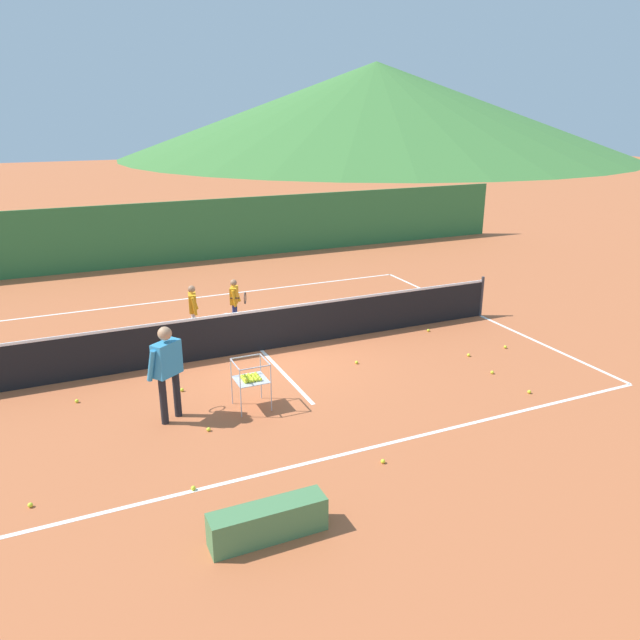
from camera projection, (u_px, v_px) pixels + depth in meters
ground_plane at (262, 350)px, 13.69m from camera, size 120.00×120.00×0.00m
line_baseline_near at (358, 451)px, 9.65m from camera, size 12.08×0.08×0.01m
line_baseline_far at (209, 296)px, 17.71m from camera, size 12.08×0.08×0.01m
line_sideline_east at (480, 315)px, 16.03m from camera, size 0.08×9.33×0.01m
line_service_center at (262, 350)px, 13.69m from camera, size 0.08×5.84×0.01m
tennis_net at (261, 330)px, 13.53m from camera, size 12.16×0.08×1.05m
instructor at (167, 365)px, 10.32m from camera, size 0.68×0.74×1.71m
student_0 at (193, 306)px, 14.31m from camera, size 0.30×0.51×1.26m
student_1 at (235, 298)px, 15.01m from camera, size 0.41×0.68×1.20m
ball_cart at (251, 378)px, 10.88m from camera, size 0.58×0.58×0.90m
tennis_ball_0 at (469, 355)px, 13.35m from camera, size 0.07×0.07×0.07m
tennis_ball_1 at (492, 372)px, 12.47m from camera, size 0.07×0.07×0.07m
tennis_ball_2 at (182, 390)px, 11.69m from camera, size 0.07×0.07×0.07m
tennis_ball_3 at (383, 461)px, 9.30m from camera, size 0.07×0.07×0.07m
tennis_ball_4 at (529, 392)px, 11.60m from camera, size 0.07×0.07×0.07m
tennis_ball_5 at (428, 330)px, 14.85m from camera, size 0.07×0.07×0.07m
tennis_ball_6 at (77, 401)px, 11.24m from camera, size 0.07×0.07×0.07m
tennis_ball_7 at (193, 488)px, 8.64m from camera, size 0.07×0.07×0.07m
tennis_ball_8 at (357, 362)px, 12.96m from camera, size 0.07×0.07×0.07m
tennis_ball_9 at (30, 505)px, 8.27m from camera, size 0.07×0.07×0.07m
tennis_ball_10 at (209, 429)px, 10.24m from camera, size 0.07×0.07×0.07m
tennis_ball_11 at (505, 347)px, 13.80m from camera, size 0.07×0.07×0.07m
windscreen_fence at (175, 233)px, 21.22m from camera, size 26.58×0.08×2.16m
courtside_bench at (268, 522)px, 7.63m from camera, size 1.50×0.36×0.46m
hill_0 at (375, 109)px, 71.30m from camera, size 58.92×58.92×10.43m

